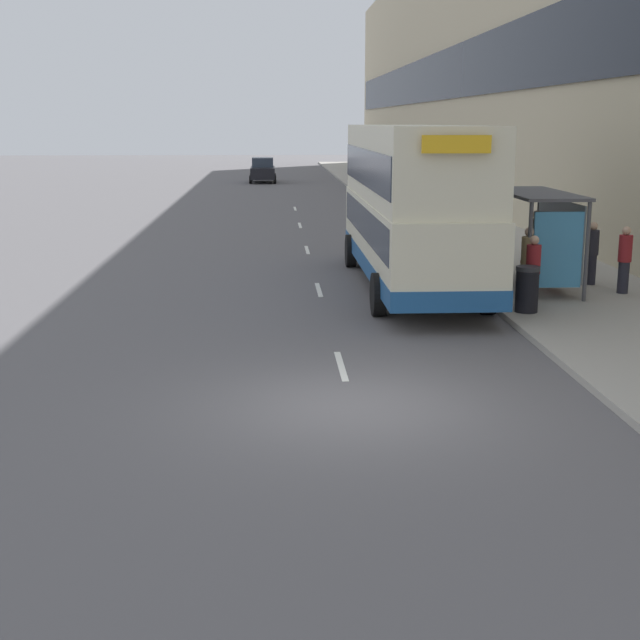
{
  "coord_description": "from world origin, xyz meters",
  "views": [
    {
      "loc": [
        -1.26,
        -13.36,
        4.38
      ],
      "look_at": [
        0.4,
        16.6,
        -2.3
      ],
      "focal_mm": 50.0,
      "sensor_mm": 36.0,
      "label": 1
    }
  ],
  "objects": [
    {
      "name": "car_0",
      "position": [
        -1.81,
        53.51,
        0.89
      ],
      "size": [
        1.96,
        4.31,
        1.81
      ],
      "rotation": [
        0.0,
        0.0,
        3.14
      ],
      "color": "black",
      "rests_on": "ground_plane"
    },
    {
      "name": "ground_plane",
      "position": [
        0.0,
        0.0,
        0.0
      ],
      "size": [
        220.0,
        220.0,
        0.0
      ],
      "primitive_type": "plane",
      "color": "#5B595B"
    },
    {
      "name": "lane_mark_3",
      "position": [
        0.0,
        25.18,
        0.01
      ],
      "size": [
        0.12,
        2.0,
        0.01
      ],
      "color": "silver",
      "rests_on": "ground_plane"
    },
    {
      "name": "pavement",
      "position": [
        6.5,
        38.5,
        0.07
      ],
      "size": [
        5.0,
        93.0,
        0.14
      ],
      "color": "#A39E93",
      "rests_on": "ground_plane"
    },
    {
      "name": "lane_mark_0",
      "position": [
        0.0,
        2.37,
        0.01
      ],
      "size": [
        0.12,
        2.0,
        0.01
      ],
      "color": "silver",
      "rests_on": "ground_plane"
    },
    {
      "name": "litter_bin",
      "position": [
        4.55,
        6.27,
        0.67
      ],
      "size": [
        0.55,
        0.55,
        1.05
      ],
      "color": "black",
      "rests_on": "ground_plane"
    },
    {
      "name": "pedestrian_1",
      "position": [
        4.8,
        6.72,
        1.01
      ],
      "size": [
        0.34,
        0.34,
        1.7
      ],
      "color": "#23232D",
      "rests_on": "ground_plane"
    },
    {
      "name": "bus_shelter",
      "position": [
        5.77,
        9.08,
        1.88
      ],
      "size": [
        1.6,
        4.2,
        2.48
      ],
      "color": "#4C4C51",
      "rests_on": "ground_plane"
    },
    {
      "name": "pedestrian_4",
      "position": [
        6.17,
        11.15,
        1.08
      ],
      "size": [
        0.36,
        0.36,
        1.84
      ],
      "color": "#23232D",
      "rests_on": "ground_plane"
    },
    {
      "name": "pedestrian_3",
      "position": [
        4.92,
        7.53,
        1.06
      ],
      "size": [
        0.35,
        0.35,
        1.79
      ],
      "color": "#23232D",
      "rests_on": "ground_plane"
    },
    {
      "name": "double_decker_bus_near",
      "position": [
        2.47,
        10.1,
        2.29
      ],
      "size": [
        2.85,
        11.06,
        4.3
      ],
      "color": "beige",
      "rests_on": "ground_plane"
    },
    {
      "name": "pedestrian_2",
      "position": [
        7.26,
        9.67,
        0.99
      ],
      "size": [
        0.33,
        0.33,
        1.67
      ],
      "color": "#23232D",
      "rests_on": "ground_plane"
    },
    {
      "name": "lane_mark_1",
      "position": [
        0.0,
        9.97,
        0.01
      ],
      "size": [
        0.12,
        2.0,
        0.01
      ],
      "color": "silver",
      "rests_on": "ground_plane"
    },
    {
      "name": "terrace_facade",
      "position": [
        10.49,
        38.5,
        7.87
      ],
      "size": [
        3.1,
        93.0,
        15.74
      ],
      "color": "#C6B793",
      "rests_on": "ground_plane"
    },
    {
      "name": "lane_mark_4",
      "position": [
        0.0,
        32.78,
        0.01
      ],
      "size": [
        0.12,
        2.0,
        0.01
      ],
      "color": "silver",
      "rests_on": "ground_plane"
    },
    {
      "name": "pedestrian_at_shelter",
      "position": [
        7.63,
        8.38,
        1.01
      ],
      "size": [
        0.34,
        0.34,
        1.7
      ],
      "color": "#23232D",
      "rests_on": "ground_plane"
    },
    {
      "name": "lane_mark_2",
      "position": [
        0.0,
        17.57,
        0.01
      ],
      "size": [
        0.12,
        2.0,
        0.01
      ],
      "color": "silver",
      "rests_on": "ground_plane"
    }
  ]
}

